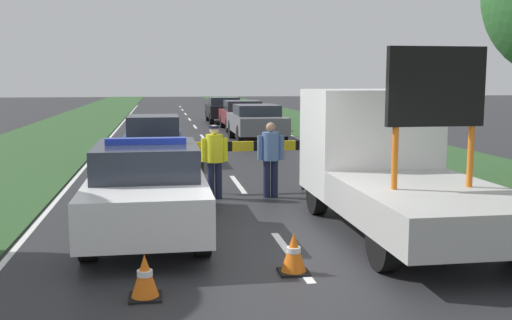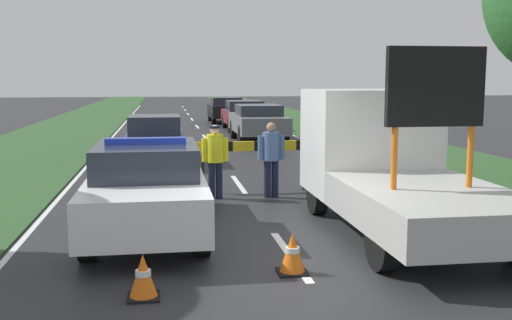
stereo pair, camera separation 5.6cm
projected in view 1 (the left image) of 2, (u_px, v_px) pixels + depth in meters
The scene contains 15 objects.
ground_plane at pixel (289, 252), 8.81m from camera, with size 160.00×160.00×0.00m, color #28282B.
lane_markings at pixel (201, 135), 27.14m from camera, with size 8.14×64.67×0.01m.
grass_verge_left at pixel (56, 135), 27.35m from camera, with size 4.90×120.00×0.03m.
grass_verge_right at pixel (333, 131), 29.41m from camera, with size 4.90×120.00×0.03m.
police_car at pixel (147, 187), 9.83m from camera, with size 1.84×4.79×1.60m.
work_truck at pixel (388, 162), 10.36m from camera, with size 2.23×5.44×2.99m.
road_barrier at pixel (253, 150), 13.51m from camera, with size 2.90×0.08×1.14m.
police_officer at pixel (215, 155), 12.67m from camera, with size 0.57×0.36×1.58m.
pedestrian_civilian at pixel (271, 154), 12.79m from camera, with size 0.58×0.37×1.62m.
traffic_cone_near_police at pixel (145, 277), 6.92m from camera, with size 0.38×0.38×0.53m.
traffic_cone_centre_front at pixel (294, 253), 7.83m from camera, with size 0.39×0.39×0.55m.
queued_car_hatch_blue at pixel (153, 139), 18.01m from camera, with size 1.70×3.92×1.45m.
queued_car_suv_grey at pixel (256, 121), 24.47m from camera, with size 1.92×4.62×1.50m.
queued_car_wagon_maroon at pixel (242, 115), 29.98m from camera, with size 1.91×4.49×1.47m.
queued_car_sedan_black at pixel (224, 109), 35.18m from camera, with size 1.91×4.18×1.48m.
Camera 1 is at (-1.82, -8.37, 2.53)m, focal length 42.00 mm.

